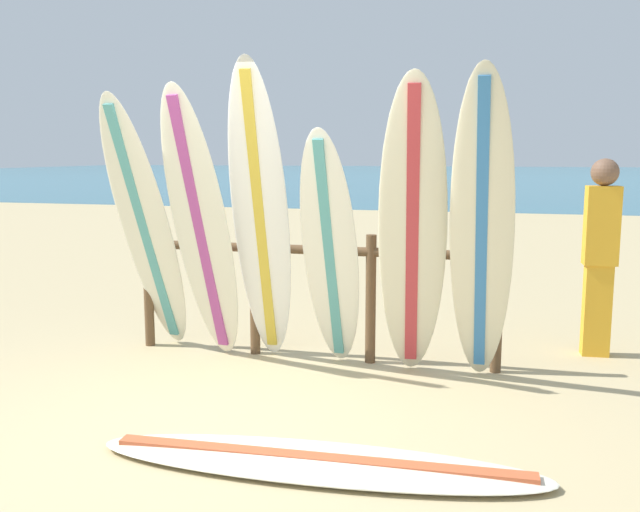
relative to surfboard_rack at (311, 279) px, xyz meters
The scene contains 12 objects.
ground_plane 1.95m from the surfboard_rack, 97.43° to the right, with size 120.00×120.00×0.00m, color tan.
ocean_water 56.21m from the surfboard_rack, 90.24° to the left, with size 120.00×80.00×0.01m, color teal.
surfboard_rack is the anchor object (origin of this frame).
surfboard_leaning_far_left 1.53m from the surfboard_rack, 168.17° to the right, with size 0.59×1.05×2.32m.
surfboard_leaning_left 1.06m from the surfboard_rack, 151.76° to the right, with size 0.61×0.91×2.37m.
surfboard_leaning_center_left 0.75m from the surfboard_rack, 133.82° to the right, with size 0.54×0.88×2.57m.
surfboard_leaning_center 0.53m from the surfboard_rack, 53.82° to the right, with size 0.49×0.80×2.02m.
surfboard_leaning_center_right 1.12m from the surfboard_rack, 21.68° to the right, with size 0.61×0.72×2.43m.
surfboard_leaning_right 1.61m from the surfboard_rack, 16.72° to the right, with size 0.50×0.82×2.46m.
surfboard_lying_on_sand 2.29m from the surfboard_rack, 73.56° to the right, with size 2.71×0.70×0.08m.
beachgoer_standing 2.59m from the surfboard_rack, 16.65° to the left, with size 0.30×0.24×1.77m.
small_boat_offshore 35.90m from the surfboard_rack, 88.54° to the left, with size 2.62×3.16×0.71m.
Camera 1 is at (1.83, -3.95, 1.81)m, focal length 38.53 mm.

